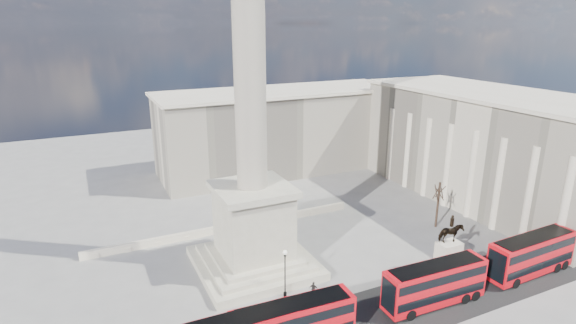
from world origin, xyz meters
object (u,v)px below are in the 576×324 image
at_px(equestrian_statue, 448,252).
at_px(pedestrian_standing, 456,263).
at_px(victorian_lamp, 285,270).
at_px(pedestrian_crossing, 314,289).
at_px(nelsons_column, 252,169).
at_px(red_bus_d, 532,255).
at_px(red_bus_a, 294,324).
at_px(red_bus_c, 435,284).
at_px(pedestrian_walking, 436,269).

xyz_separation_m(equestrian_statue, pedestrian_standing, (1.22, -0.25, -1.62)).
distance_m(victorian_lamp, pedestrian_standing, 22.03).
height_order(pedestrian_standing, pedestrian_crossing, pedestrian_standing).
xyz_separation_m(nelsons_column, pedestrian_standing, (22.30, -11.50, -11.97)).
height_order(victorian_lamp, equestrian_statue, equestrian_statue).
distance_m(red_bus_d, victorian_lamp, 30.17).
bearing_deg(red_bus_d, equestrian_statue, 149.08).
xyz_separation_m(nelsons_column, equestrian_statue, (21.09, -11.25, -10.34)).
bearing_deg(red_bus_a, pedestrian_crossing, 51.88).
bearing_deg(red_bus_d, pedestrian_crossing, 162.82).
bearing_deg(pedestrian_standing, red_bus_a, 8.58).
xyz_separation_m(nelsons_column, red_bus_d, (29.70, -16.05, -10.28)).
bearing_deg(pedestrian_crossing, victorian_lamp, 17.14).
bearing_deg(red_bus_a, victorian_lamp, 73.44).
height_order(nelsons_column, red_bus_c, nelsons_column).
relative_size(victorian_lamp, pedestrian_standing, 2.99).
xyz_separation_m(red_bus_c, equestrian_statue, (6.35, 4.61, 0.03)).
xyz_separation_m(nelsons_column, red_bus_a, (-1.97, -15.45, -10.40)).
relative_size(red_bus_a, pedestrian_crossing, 6.75).
distance_m(red_bus_c, pedestrian_walking, 6.31).
height_order(nelsons_column, red_bus_a, nelsons_column).
bearing_deg(equestrian_statue, red_bus_d, -29.11).
bearing_deg(nelsons_column, red_bus_a, -97.28).
bearing_deg(red_bus_d, pedestrian_standing, 146.61).
height_order(red_bus_c, pedestrian_walking, red_bus_c).
bearing_deg(pedestrian_walking, red_bus_a, 171.57).
bearing_deg(red_bus_d, red_bus_a, 177.10).
bearing_deg(nelsons_column, pedestrian_standing, -27.28).
bearing_deg(red_bus_c, victorian_lamp, 151.23).
bearing_deg(victorian_lamp, red_bus_a, -109.13).
relative_size(equestrian_statue, pedestrian_standing, 3.95).
distance_m(red_bus_c, victorian_lamp, 16.28).
bearing_deg(red_bus_d, pedestrian_walking, 155.12).
xyz_separation_m(pedestrian_standing, pedestrian_crossing, (-18.64, 2.61, -0.07)).
bearing_deg(victorian_lamp, pedestrian_crossing, -24.85).
xyz_separation_m(victorian_lamp, equestrian_statue, (20.32, -3.70, -0.78)).
xyz_separation_m(nelsons_column, pedestrian_walking, (19.02, -11.50, -11.95)).
bearing_deg(nelsons_column, red_bus_d, -28.38).
distance_m(nelsons_column, equestrian_statue, 26.04).
relative_size(nelsons_column, pedestrian_crossing, 28.21).
relative_size(red_bus_a, victorian_lamp, 2.09).
bearing_deg(pedestrian_walking, nelsons_column, 129.76).
bearing_deg(red_bus_c, pedestrian_walking, 47.48).
bearing_deg(pedestrian_walking, red_bus_c, -153.57).
xyz_separation_m(red_bus_a, victorian_lamp, (2.74, 7.90, 0.84)).
xyz_separation_m(red_bus_c, victorian_lamp, (-13.97, 8.31, 0.81)).
relative_size(nelsons_column, victorian_lamp, 8.74).
distance_m(red_bus_c, red_bus_d, 14.96).
bearing_deg(red_bus_a, equestrian_statue, 12.88).
bearing_deg(pedestrian_walking, pedestrian_crossing, 151.28).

